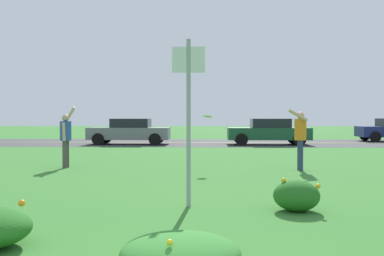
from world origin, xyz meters
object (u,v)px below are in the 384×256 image
at_px(person_thrower_blue_shirt, 66,136).
at_px(person_catcher_orange_shirt, 300,135).
at_px(sign_post_near_path, 189,106).
at_px(frisbee_lime, 208,117).
at_px(car_dark_green_center_left, 269,131).
at_px(car_gray_center_right, 130,131).

xyz_separation_m(person_thrower_blue_shirt, person_catcher_orange_shirt, (6.99, -0.36, 0.05)).
bearing_deg(sign_post_near_path, person_thrower_blue_shirt, 125.23).
height_order(sign_post_near_path, person_thrower_blue_shirt, sign_post_near_path).
distance_m(person_catcher_orange_shirt, frisbee_lime, 2.74).
distance_m(car_dark_green_center_left, car_gray_center_right, 7.79).
relative_size(sign_post_near_path, person_catcher_orange_shirt, 1.62).
bearing_deg(frisbee_lime, car_gray_center_right, 110.52).
height_order(person_thrower_blue_shirt, car_gray_center_right, person_thrower_blue_shirt).
height_order(sign_post_near_path, car_dark_green_center_left, sign_post_near_path).
bearing_deg(car_dark_green_center_left, car_gray_center_right, 180.00).
xyz_separation_m(person_catcher_orange_shirt, frisbee_lime, (-2.68, 0.03, 0.54)).
distance_m(frisbee_lime, car_dark_green_center_left, 12.22).
bearing_deg(person_catcher_orange_shirt, frisbee_lime, 179.34).
bearing_deg(person_thrower_blue_shirt, car_gray_center_right, 90.38).
bearing_deg(car_gray_center_right, sign_post_near_path, -76.60).
bearing_deg(frisbee_lime, sign_post_near_path, -93.54).
bearing_deg(sign_post_near_path, car_gray_center_right, 103.40).
bearing_deg(car_gray_center_right, person_thrower_blue_shirt, -89.62).
xyz_separation_m(car_dark_green_center_left, car_gray_center_right, (-7.79, 0.00, 0.00)).
distance_m(person_thrower_blue_shirt, frisbee_lime, 4.36).
height_order(person_catcher_orange_shirt, car_gray_center_right, person_catcher_orange_shirt).
bearing_deg(person_thrower_blue_shirt, frisbee_lime, -4.43).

